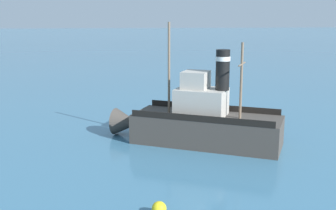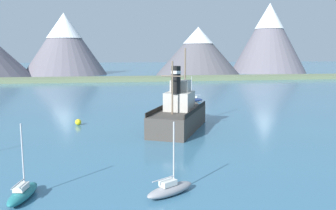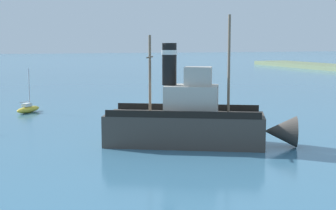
{
  "view_description": "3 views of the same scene",
  "coord_description": "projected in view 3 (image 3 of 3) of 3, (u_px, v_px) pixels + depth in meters",
  "views": [
    {
      "loc": [
        -32.78,
        6.77,
        10.5
      ],
      "look_at": [
        1.22,
        2.87,
        3.11
      ],
      "focal_mm": 45.0,
      "sensor_mm": 36.0,
      "label": 1
    },
    {
      "loc": [
        -8.57,
        -41.72,
        9.34
      ],
      "look_at": [
        -1.55,
        -1.96,
        3.37
      ],
      "focal_mm": 38.0,
      "sensor_mm": 36.0,
      "label": 2
    },
    {
      "loc": [
        36.36,
        -14.37,
        7.95
      ],
      "look_at": [
        0.97,
        -1.9,
        3.27
      ],
      "focal_mm": 55.0,
      "sensor_mm": 36.0,
      "label": 3
    }
  ],
  "objects": [
    {
      "name": "old_tugboat",
      "position": [
        193.0,
        121.0,
        39.35
      ],
      "size": [
        9.45,
        14.39,
        9.9
      ],
      "color": "#423D38",
      "rests_on": "ground"
    },
    {
      "name": "ground_plane",
      "position": [
        187.0,
        144.0,
        39.75
      ],
      "size": [
        600.0,
        600.0,
        0.0
      ],
      "primitive_type": "plane",
      "color": "teal"
    },
    {
      "name": "sailboat_yellow",
      "position": [
        28.0,
        109.0,
        57.4
      ],
      "size": [
        3.59,
        3.32,
        4.9
      ],
      "color": "gold",
      "rests_on": "ground"
    },
    {
      "name": "mooring_buoy",
      "position": [
        188.0,
        115.0,
        52.72
      ],
      "size": [
        0.79,
        0.79,
        0.79
      ],
      "primitive_type": "sphere",
      "color": "yellow",
      "rests_on": "ground"
    }
  ]
}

